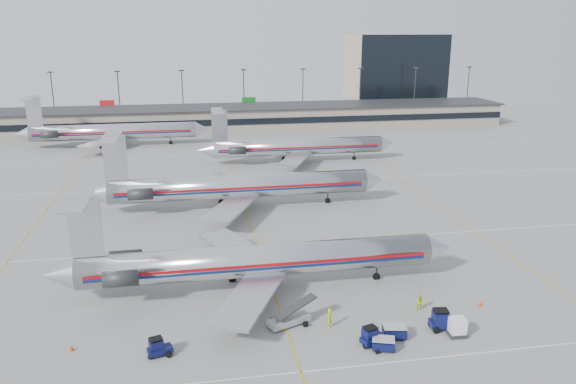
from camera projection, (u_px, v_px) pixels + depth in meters
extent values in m
plane|color=gray|center=(269.00, 278.00, 62.32)|extent=(260.00, 260.00, 0.00)
cube|color=silver|center=(257.00, 246.00, 71.77)|extent=(160.00, 0.15, 0.02)
cube|color=gray|center=(217.00, 119.00, 154.08)|extent=(160.00, 16.00, 6.00)
cube|color=black|center=(219.00, 122.00, 146.37)|extent=(160.00, 0.20, 1.60)
cube|color=#2D2D30|center=(216.00, 107.00, 153.22)|extent=(162.00, 17.00, 0.30)
cylinder|color=#38383D|center=(53.00, 100.00, 158.38)|extent=(0.30, 0.30, 15.00)
cube|color=#2D2D30|center=(50.00, 72.00, 156.25)|extent=(1.60, 0.40, 0.35)
cylinder|color=#38383D|center=(119.00, 98.00, 161.45)|extent=(0.30, 0.30, 15.00)
cube|color=#2D2D30|center=(117.00, 71.00, 159.32)|extent=(1.60, 0.40, 0.35)
cylinder|color=#38383D|center=(183.00, 97.00, 164.52)|extent=(0.30, 0.30, 15.00)
cube|color=#2D2D30|center=(181.00, 71.00, 162.40)|extent=(1.60, 0.40, 0.35)
cylinder|color=#38383D|center=(244.00, 96.00, 167.59)|extent=(0.30, 0.30, 15.00)
cube|color=#2D2D30|center=(243.00, 70.00, 165.47)|extent=(1.60, 0.40, 0.35)
cylinder|color=#38383D|center=(303.00, 94.00, 170.66)|extent=(0.30, 0.30, 15.00)
cube|color=#2D2D30|center=(303.00, 69.00, 168.54)|extent=(1.60, 0.40, 0.35)
cylinder|color=#38383D|center=(360.00, 93.00, 173.73)|extent=(0.30, 0.30, 15.00)
cube|color=#2D2D30|center=(361.00, 68.00, 171.61)|extent=(1.60, 0.40, 0.35)
cylinder|color=#38383D|center=(415.00, 92.00, 176.81)|extent=(0.30, 0.30, 15.00)
cube|color=#2D2D30|center=(416.00, 68.00, 174.68)|extent=(1.60, 0.40, 0.35)
cylinder|color=#38383D|center=(467.00, 91.00, 179.88)|extent=(0.30, 0.30, 15.00)
cube|color=#2D2D30|center=(470.00, 67.00, 177.75)|extent=(1.60, 0.40, 0.35)
cube|color=tan|center=(394.00, 72.00, 190.36)|extent=(30.00, 20.00, 25.00)
cylinder|color=silver|center=(260.00, 260.00, 59.01)|extent=(37.03, 3.42, 3.42)
cone|color=silver|center=(438.00, 248.00, 62.42)|extent=(2.96, 3.42, 3.42)
cone|color=silver|center=(58.00, 275.00, 55.56)|extent=(3.33, 3.42, 3.42)
cube|color=#9B0B10|center=(262.00, 266.00, 57.34)|extent=(35.18, 0.05, 0.32)
cube|color=#0B1E50|center=(262.00, 269.00, 57.44)|extent=(35.18, 0.05, 0.26)
cube|color=silver|center=(237.00, 247.00, 65.07)|extent=(8.61, 12.55, 0.30)
cube|color=silver|center=(250.00, 298.00, 52.83)|extent=(8.61, 12.55, 0.30)
cube|color=silver|center=(85.00, 227.00, 54.73)|extent=(3.15, 0.23, 6.29)
cube|color=silver|center=(79.00, 198.00, 53.85)|extent=(2.22, 9.72, 0.17)
cylinder|color=#2D2D30|center=(126.00, 258.00, 59.05)|extent=(3.33, 1.57, 1.57)
cylinder|color=#2D2D30|center=(121.00, 279.00, 54.07)|extent=(3.33, 1.57, 1.57)
cylinder|color=#2D2D30|center=(377.00, 273.00, 61.91)|extent=(0.19, 0.19, 1.53)
cylinder|color=#2D2D30|center=(236.00, 293.00, 57.13)|extent=(0.19, 0.19, 1.53)
cylinder|color=#2D2D30|center=(232.00, 275.00, 61.32)|extent=(0.19, 0.19, 1.53)
cylinder|color=black|center=(376.00, 277.00, 62.03)|extent=(0.83, 0.28, 0.83)
cylinder|color=silver|center=(241.00, 186.00, 86.10)|extent=(39.41, 3.65, 3.65)
cone|color=silver|center=(373.00, 180.00, 89.73)|extent=(3.15, 3.65, 3.65)
cone|color=silver|center=(95.00, 193.00, 82.43)|extent=(3.55, 3.65, 3.65)
cube|color=#9B0B10|center=(242.00, 188.00, 84.32)|extent=(37.44, 0.05, 0.34)
cube|color=#0B1E50|center=(242.00, 191.00, 84.43)|extent=(37.44, 0.05, 0.28)
cube|color=silver|center=(225.00, 181.00, 92.55)|extent=(9.16, 13.36, 0.32)
cube|color=silver|center=(232.00, 206.00, 79.52)|extent=(9.16, 13.36, 0.32)
cube|color=silver|center=(115.00, 158.00, 81.54)|extent=(3.35, 0.25, 6.70)
cube|color=silver|center=(111.00, 137.00, 80.61)|extent=(2.36, 10.35, 0.18)
cylinder|color=#2D2D30|center=(143.00, 184.00, 86.14)|extent=(3.55, 1.67, 1.67)
cylinder|color=#2D2D30|center=(141.00, 194.00, 80.84)|extent=(3.55, 1.67, 1.67)
cylinder|color=#2D2D30|center=(328.00, 198.00, 89.19)|extent=(0.20, 0.20, 1.63)
cylinder|color=#2D2D30|center=(223.00, 208.00, 84.09)|extent=(0.20, 0.20, 1.63)
cylinder|color=#2D2D30|center=(221.00, 199.00, 88.56)|extent=(0.20, 0.20, 1.63)
cylinder|color=black|center=(328.00, 201.00, 89.32)|extent=(0.89, 0.30, 0.89)
cylinder|color=silver|center=(299.00, 147.00, 116.02)|extent=(35.08, 3.42, 3.42)
cone|color=silver|center=(386.00, 144.00, 119.26)|extent=(2.95, 3.42, 3.42)
cone|color=silver|center=(205.00, 150.00, 112.74)|extent=(3.32, 3.42, 3.42)
cube|color=#9B0B10|center=(300.00, 148.00, 114.36)|extent=(33.33, 0.05, 0.32)
cube|color=#0B1E50|center=(300.00, 150.00, 114.46)|extent=(33.33, 0.05, 0.26)
cube|color=silver|center=(285.00, 145.00, 122.07)|extent=(8.59, 12.52, 0.30)
cube|color=silver|center=(296.00, 158.00, 109.85)|extent=(8.59, 12.52, 0.30)
cube|color=silver|center=(219.00, 126.00, 111.91)|extent=(3.14, 0.23, 6.28)
cube|color=silver|center=(218.00, 111.00, 111.03)|extent=(2.22, 9.69, 0.17)
cylinder|color=#2D2D30|center=(235.00, 145.00, 116.22)|extent=(3.32, 1.57, 1.57)
cylinder|color=#2D2D30|center=(237.00, 150.00, 111.25)|extent=(3.32, 1.57, 1.57)
cylinder|color=#2D2D30|center=(354.00, 156.00, 118.76)|extent=(0.18, 0.18, 1.52)
cylinder|color=#2D2D30|center=(287.00, 161.00, 114.14)|extent=(0.18, 0.18, 1.52)
cylinder|color=#2D2D30|center=(284.00, 157.00, 118.33)|extent=(0.18, 0.18, 1.52)
cylinder|color=black|center=(354.00, 158.00, 118.88)|extent=(0.83, 0.28, 0.83)
cylinder|color=silver|center=(114.00, 132.00, 131.81)|extent=(37.50, 3.65, 3.65)
cone|color=silver|center=(202.00, 129.00, 135.28)|extent=(3.16, 3.65, 3.65)
cone|color=silver|center=(22.00, 134.00, 128.31)|extent=(3.55, 3.65, 3.65)
cube|color=#9B0B10|center=(113.00, 132.00, 130.04)|extent=(35.62, 0.05, 0.35)
cube|color=#0B1E50|center=(114.00, 134.00, 130.15)|extent=(35.62, 0.05, 0.28)
cube|color=silver|center=(110.00, 131.00, 138.28)|extent=(9.18, 13.38, 0.32)
cube|color=silver|center=(102.00, 142.00, 125.23)|extent=(9.18, 13.38, 0.32)
cube|color=silver|center=(34.00, 112.00, 127.42)|extent=(3.35, 0.25, 6.71)
cube|color=silver|center=(31.00, 98.00, 126.49)|extent=(2.37, 10.36, 0.18)
cylinder|color=#2D2D30|center=(55.00, 130.00, 132.03)|extent=(3.55, 1.68, 1.68)
cylinder|color=#2D2D30|center=(50.00, 134.00, 126.72)|extent=(3.55, 1.68, 1.68)
cylinder|color=#2D2D30|center=(171.00, 141.00, 134.74)|extent=(0.20, 0.20, 1.63)
cylinder|color=#2D2D30|center=(101.00, 145.00, 129.81)|extent=(0.20, 0.20, 1.63)
cylinder|color=#2D2D30|center=(104.00, 141.00, 134.28)|extent=(0.20, 0.20, 1.63)
cylinder|color=black|center=(171.00, 143.00, 134.87)|extent=(0.89, 0.30, 0.89)
cube|color=#0A0F3C|center=(160.00, 350.00, 47.48)|extent=(2.27, 1.59, 0.47)
cube|color=#0A0F3C|center=(156.00, 345.00, 47.27)|extent=(1.35, 1.23, 0.84)
cube|color=black|center=(156.00, 339.00, 47.12)|extent=(1.29, 1.17, 0.07)
cylinder|color=black|center=(169.00, 349.00, 48.12)|extent=(0.52, 0.17, 0.52)
cylinder|color=black|center=(169.00, 355.00, 47.23)|extent=(0.52, 0.17, 0.52)
cylinder|color=black|center=(151.00, 351.00, 47.86)|extent=(0.52, 0.17, 0.52)
cylinder|color=black|center=(151.00, 357.00, 46.98)|extent=(0.52, 0.17, 0.52)
cube|color=#0A0F3C|center=(373.00, 339.00, 49.09)|extent=(2.42, 1.75, 0.50)
cube|color=#0A0F3C|center=(370.00, 333.00, 48.87)|extent=(1.45, 1.33, 0.89)
cube|color=black|center=(370.00, 327.00, 48.70)|extent=(1.39, 1.26, 0.08)
cylinder|color=black|center=(380.00, 338.00, 49.77)|extent=(0.56, 0.18, 0.56)
cylinder|color=black|center=(383.00, 344.00, 48.83)|extent=(0.56, 0.18, 0.56)
cylinder|color=black|center=(362.00, 340.00, 49.50)|extent=(0.56, 0.18, 0.56)
cylinder|color=black|center=(366.00, 346.00, 48.56)|extent=(0.56, 0.18, 0.56)
cube|color=#0A0F3C|center=(443.00, 323.00, 51.57)|extent=(2.65, 1.55, 0.57)
cube|color=#0A0F3C|center=(440.00, 317.00, 51.32)|extent=(1.50, 1.30, 1.03)
cube|color=black|center=(441.00, 310.00, 51.12)|extent=(1.44, 1.24, 0.09)
cylinder|color=black|center=(450.00, 322.00, 52.35)|extent=(0.64, 0.21, 0.64)
cylinder|color=black|center=(455.00, 329.00, 51.27)|extent=(0.64, 0.21, 0.64)
cylinder|color=black|center=(431.00, 324.00, 52.04)|extent=(0.64, 0.21, 0.64)
cylinder|color=black|center=(436.00, 330.00, 50.96)|extent=(0.64, 0.21, 0.64)
cube|color=#0A0F3C|center=(383.00, 344.00, 48.31)|extent=(2.23, 1.86, 0.70)
cube|color=#989898|center=(383.00, 339.00, 48.17)|extent=(2.23, 1.86, 0.06)
cylinder|color=black|center=(389.00, 344.00, 49.05)|extent=(0.36, 0.14, 0.36)
cylinder|color=black|center=(393.00, 351.00, 48.01)|extent=(0.36, 0.14, 0.36)
cylinder|color=black|center=(373.00, 345.00, 48.81)|extent=(0.36, 0.14, 0.36)
cylinder|color=black|center=(377.00, 352.00, 47.77)|extent=(0.36, 0.14, 0.36)
cube|color=#0A0F3C|center=(394.00, 332.00, 50.19)|extent=(2.26, 1.75, 0.75)
cube|color=#989898|center=(395.00, 326.00, 50.04)|extent=(2.26, 1.75, 0.06)
cylinder|color=black|center=(400.00, 332.00, 50.99)|extent=(0.39, 0.15, 0.39)
cylinder|color=black|center=(405.00, 338.00, 49.87)|extent=(0.39, 0.15, 0.39)
cylinder|color=black|center=(384.00, 333.00, 50.73)|extent=(0.39, 0.15, 0.39)
cylinder|color=black|center=(389.00, 340.00, 49.62)|extent=(0.39, 0.15, 0.39)
cube|color=#2D2D30|center=(457.00, 333.00, 50.64)|extent=(1.72, 1.46, 0.27)
cube|color=white|center=(457.00, 325.00, 50.42)|extent=(1.44, 1.35, 1.37)
cylinder|color=black|center=(460.00, 331.00, 51.30)|extent=(0.22, 0.11, 0.22)
cylinder|color=black|center=(466.00, 337.00, 50.27)|extent=(0.22, 0.11, 0.22)
cylinder|color=black|center=(447.00, 332.00, 51.09)|extent=(0.22, 0.11, 0.22)
cylinder|color=black|center=(453.00, 338.00, 50.05)|extent=(0.22, 0.11, 0.22)
cube|color=#989898|center=(289.00, 320.00, 52.37)|extent=(4.32, 2.92, 0.57)
cube|color=#2D2D30|center=(296.00, 307.00, 52.13)|extent=(4.20, 2.52, 1.46)
cylinder|color=black|center=(303.00, 318.00, 53.28)|extent=(0.57, 0.18, 0.57)
cylinder|color=black|center=(306.00, 324.00, 52.10)|extent=(0.57, 0.18, 0.57)
cylinder|color=black|center=(272.00, 320.00, 52.77)|extent=(0.57, 0.18, 0.57)
cylinder|color=black|center=(274.00, 327.00, 51.60)|extent=(0.57, 0.18, 0.57)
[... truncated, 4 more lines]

